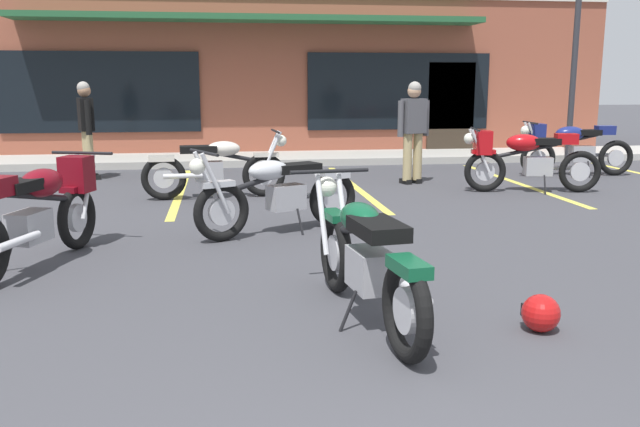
% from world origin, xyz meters
% --- Properties ---
extents(ground_plane, '(80.00, 80.00, 0.00)m').
position_xyz_m(ground_plane, '(0.00, 4.01, 0.00)').
color(ground_plane, '#3D3D42').
extents(sidewalk_kerb, '(22.00, 1.80, 0.14)m').
position_xyz_m(sidewalk_kerb, '(0.00, 12.48, 0.07)').
color(sidewalk_kerb, '#A8A59E').
rests_on(sidewalk_kerb, ground_plane).
extents(brick_storefront_building, '(16.32, 7.08, 3.77)m').
position_xyz_m(brick_storefront_building, '(0.00, 16.39, 1.89)').
color(brick_storefront_building, brown).
rests_on(brick_storefront_building, ground_plane).
extents(painted_stall_lines, '(13.97, 4.80, 0.01)m').
position_xyz_m(painted_stall_lines, '(-0.00, 8.88, 0.00)').
color(painted_stall_lines, '#DBCC4C').
rests_on(painted_stall_lines, ground_plane).
extents(motorcycle_foreground_classic, '(0.72, 2.10, 0.98)m').
position_xyz_m(motorcycle_foreground_classic, '(0.25, 2.79, 0.46)').
color(motorcycle_foreground_classic, black).
rests_on(motorcycle_foreground_classic, ground_plane).
extents(motorcycle_red_sportbike, '(2.10, 0.76, 0.98)m').
position_xyz_m(motorcycle_red_sportbike, '(3.86, 7.97, 0.53)').
color(motorcycle_red_sportbike, black).
rests_on(motorcycle_red_sportbike, ground_plane).
extents(motorcycle_black_cruiser, '(2.11, 0.66, 0.98)m').
position_xyz_m(motorcycle_black_cruiser, '(5.46, 9.54, 0.53)').
color(motorcycle_black_cruiser, black).
rests_on(motorcycle_black_cruiser, ground_plane).
extents(motorcycle_silver_naked, '(2.11, 0.66, 0.98)m').
position_xyz_m(motorcycle_silver_naked, '(-0.82, 8.09, 0.46)').
color(motorcycle_silver_naked, black).
rests_on(motorcycle_silver_naked, ground_plane).
extents(motorcycle_blue_standard, '(0.98, 2.04, 0.98)m').
position_xyz_m(motorcycle_blue_standard, '(-2.39, 4.67, 0.53)').
color(motorcycle_blue_standard, black).
rests_on(motorcycle_blue_standard, ground_plane).
extents(motorcycle_green_cafe_racer, '(1.95, 1.19, 0.98)m').
position_xyz_m(motorcycle_green_cafe_racer, '(-0.12, 5.67, 0.46)').
color(motorcycle_green_cafe_racer, black).
rests_on(motorcycle_green_cafe_racer, ground_plane).
extents(person_in_black_shirt, '(0.37, 0.60, 1.68)m').
position_xyz_m(person_in_black_shirt, '(-3.02, 10.35, 0.95)').
color(person_in_black_shirt, black).
rests_on(person_in_black_shirt, ground_plane).
extents(person_in_shorts_foreground, '(0.60, 0.37, 1.68)m').
position_xyz_m(person_in_shorts_foreground, '(2.39, 9.05, 0.95)').
color(person_in_shorts_foreground, black).
rests_on(person_in_shorts_foreground, ground_plane).
extents(helmet_on_pavement, '(0.26, 0.26, 0.26)m').
position_xyz_m(helmet_on_pavement, '(1.39, 2.39, 0.13)').
color(helmet_on_pavement, '#B71414').
rests_on(helmet_on_pavement, ground_plane).
extents(parking_lot_lamp_post, '(0.24, 0.76, 4.95)m').
position_xyz_m(parking_lot_lamp_post, '(6.40, 11.27, 3.21)').
color(parking_lot_lamp_post, '#2D2D33').
rests_on(parking_lot_lamp_post, ground_plane).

